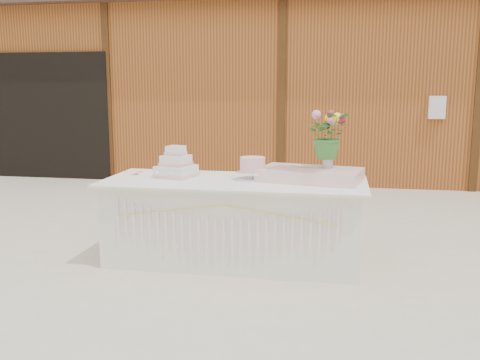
% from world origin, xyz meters
% --- Properties ---
extents(ground, '(80.00, 80.00, 0.00)m').
position_xyz_m(ground, '(0.00, 0.00, 0.00)').
color(ground, beige).
rests_on(ground, ground).
extents(barn, '(12.60, 4.60, 3.30)m').
position_xyz_m(barn, '(-0.01, 5.99, 1.68)').
color(barn, '#9B5420').
rests_on(barn, ground).
extents(cake_table, '(2.40, 1.00, 0.77)m').
position_xyz_m(cake_table, '(0.00, -0.00, 0.39)').
color(cake_table, silver).
rests_on(cake_table, ground).
extents(wedding_cake, '(0.40, 0.40, 0.30)m').
position_xyz_m(wedding_cake, '(-0.58, 0.08, 0.87)').
color(wedding_cake, white).
rests_on(wedding_cake, cake_table).
extents(pink_cake_stand, '(0.29, 0.29, 0.21)m').
position_xyz_m(pink_cake_stand, '(0.16, 0.05, 0.89)').
color(pink_cake_stand, white).
rests_on(pink_cake_stand, cake_table).
extents(satin_runner, '(0.98, 0.69, 0.11)m').
position_xyz_m(satin_runner, '(0.69, 0.09, 0.83)').
color(satin_runner, beige).
rests_on(satin_runner, cake_table).
extents(flower_vase, '(0.10, 0.10, 0.13)m').
position_xyz_m(flower_vase, '(0.84, 0.17, 0.95)').
color(flower_vase, '#AEAEB3').
rests_on(flower_vase, satin_runner).
extents(bouquet, '(0.43, 0.39, 0.42)m').
position_xyz_m(bouquet, '(0.84, 0.17, 1.23)').
color(bouquet, '#346D2B').
rests_on(bouquet, flower_vase).
extents(loose_flowers, '(0.27, 0.37, 0.02)m').
position_xyz_m(loose_flowers, '(-0.99, 0.16, 0.78)').
color(loose_flowers, pink).
rests_on(loose_flowers, cake_table).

